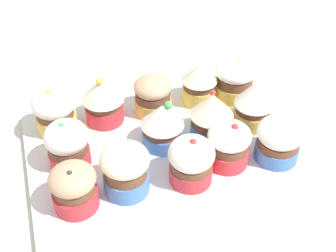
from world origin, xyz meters
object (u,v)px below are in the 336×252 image
cupcake_2 (153,95)px  cupcake_3 (103,99)px  cupcake_9 (279,139)px  cupcake_4 (55,110)px  cupcake_6 (212,115)px  cupcake_12 (125,169)px  cupcake_13 (74,187)px  cupcake_10 (229,144)px  cupcake_11 (191,161)px  cupcake_1 (199,83)px  cupcake_0 (235,78)px  cupcake_7 (163,126)px  cupcake_5 (254,102)px  baking_tray (168,145)px  cupcake_8 (68,146)px

cupcake_2 → cupcake_3: (7.57, -0.30, 0.73)cm
cupcake_9 → cupcake_4: bearing=-28.7°
cupcake_6 → cupcake_12: bearing=24.4°
cupcake_2 → cupcake_13: bearing=46.3°
cupcake_9 → cupcake_10: (6.83, -1.24, 0.04)cm
cupcake_12 → cupcake_11: bearing=173.7°
cupcake_1 → cupcake_6: size_ratio=0.90×
cupcake_0 → cupcake_7: 16.22cm
cupcake_2 → cupcake_12: 16.38cm
cupcake_4 → cupcake_5: bearing=164.7°
cupcake_2 → cupcake_4: size_ratio=0.85×
baking_tray → cupcake_3: size_ratio=5.09×
cupcake_5 → cupcake_8: cupcake_5 is taller
cupcake_10 → cupcake_7: bearing=-39.5°
cupcake_8 → cupcake_11: 16.33cm
cupcake_2 → cupcake_7: size_ratio=0.86×
cupcake_5 → cupcake_7: 14.07cm
cupcake_5 → cupcake_9: bearing=90.1°
baking_tray → cupcake_8: bearing=1.7°
cupcake_7 → cupcake_8: same height
baking_tray → cupcake_8: (13.97, 0.41, 4.14)cm
cupcake_6 → cupcake_7: 7.17cm
cupcake_9 → cupcake_3: bearing=-36.4°
cupcake_0 → cupcake_3: (21.07, -0.54, 0.39)cm
cupcake_0 → cupcake_2: 13.50cm
cupcake_8 → cupcake_4: bearing=-85.0°
cupcake_7 → cupcake_9: cupcake_7 is taller
cupcake_6 → cupcake_10: size_ratio=1.12×
cupcake_11 → cupcake_3: bearing=-62.5°
cupcake_5 → cupcake_13: (27.60, 7.64, -0.75)cm
cupcake_1 → cupcake_10: cupcake_1 is taller
baking_tray → cupcake_10: cupcake_10 is taller
cupcake_3 → cupcake_10: 19.87cm
cupcake_0 → cupcake_7: (14.33, 7.59, 0.03)cm
cupcake_0 → cupcake_6: 10.55cm
cupcake_2 → cupcake_7: bearing=83.9°
cupcake_13 → cupcake_7: bearing=-152.0°
cupcake_1 → cupcake_5: (-5.54, 7.69, 0.42)cm
baking_tray → cupcake_9: cupcake_9 is taller
cupcake_5 → cupcake_4: bearing=-15.3°
baking_tray → cupcake_11: (-0.56, 7.83, 4.02)cm
cupcake_2 → cupcake_8: (13.99, 7.89, 0.37)cm
cupcake_2 → cupcake_12: bearing=61.5°
cupcake_12 → cupcake_13: size_ratio=1.08×
cupcake_7 → cupcake_1: bearing=-136.3°
cupcake_1 → cupcake_3: size_ratio=0.88×
cupcake_11 → cupcake_13: size_ratio=1.08×
cupcake_3 → cupcake_4: 7.13cm
cupcake_0 → cupcake_8: (27.48, 7.65, 0.03)cm
cupcake_3 → cupcake_13: (6.81, 15.32, -0.66)cm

